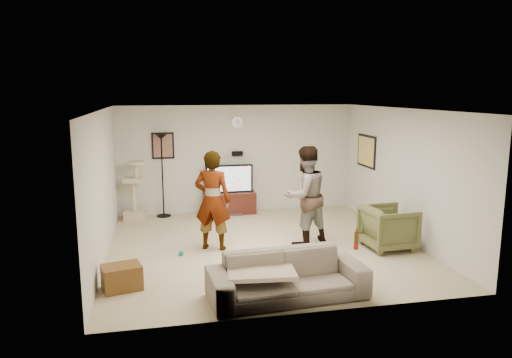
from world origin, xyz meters
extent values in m
cube|color=tan|center=(0.00, 0.00, -0.01)|extent=(5.50, 5.50, 0.02)
cube|color=white|center=(0.00, 0.00, 2.51)|extent=(5.50, 5.50, 0.02)
cube|color=silver|center=(0.00, 2.75, 1.25)|extent=(5.50, 0.04, 2.50)
cube|color=silver|center=(0.00, -2.75, 1.25)|extent=(5.50, 0.04, 2.50)
cube|color=silver|center=(-2.75, 0.00, 1.25)|extent=(0.04, 5.50, 2.50)
cube|color=silver|center=(2.75, 0.00, 1.25)|extent=(0.04, 5.50, 2.50)
cylinder|color=silver|center=(0.00, 2.72, 2.10)|extent=(0.26, 0.04, 0.26)
cube|color=black|center=(0.00, 2.69, 1.38)|extent=(0.25, 0.10, 0.10)
cube|color=brown|center=(-1.70, 2.73, 1.60)|extent=(0.42, 0.03, 0.52)
cube|color=tan|center=(2.73, 1.60, 1.50)|extent=(0.03, 0.78, 0.62)
cube|color=#39150F|center=(-0.23, 2.50, 0.25)|extent=(1.20, 0.45, 0.50)
cube|color=silver|center=(-0.19, 2.11, 0.04)|extent=(0.40, 0.30, 0.07)
cube|color=black|center=(-0.23, 2.50, 0.83)|extent=(1.09, 0.08, 0.65)
cube|color=#15C4FA|center=(-0.23, 2.46, 0.83)|extent=(1.01, 0.01, 0.57)
cylinder|color=black|center=(-1.74, 2.55, 0.94)|extent=(0.32, 0.32, 1.88)
cube|color=#C5B693|center=(-2.37, 2.40, 0.66)|extent=(0.48, 0.48, 1.32)
imported|color=silver|center=(-0.90, 0.05, 0.90)|extent=(0.77, 0.65, 1.80)
imported|color=#283EA0|center=(0.80, -0.02, 0.92)|extent=(1.07, 0.94, 1.84)
imported|color=#736758|center=(-0.15, -2.26, 0.32)|extent=(2.21, 1.00, 0.63)
cube|color=beige|center=(-0.53, -2.26, 0.43)|extent=(0.96, 0.78, 0.06)
cylinder|color=#4A2D08|center=(0.84, -2.26, 0.76)|extent=(0.06, 0.06, 0.25)
imported|color=brown|center=(2.20, -0.59, 0.39)|extent=(0.90, 0.88, 0.78)
cube|color=brown|center=(-2.40, -1.48, 0.18)|extent=(0.62, 0.52, 0.36)
sphere|color=#187781|center=(-1.49, -0.22, 0.05)|extent=(0.09, 0.09, 0.09)
camera|label=1|loc=(-1.84, -8.23, 2.81)|focal=33.51mm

